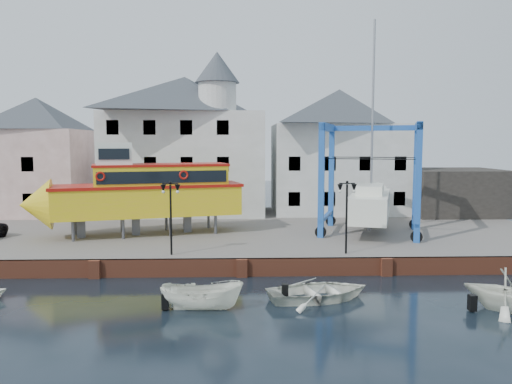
{
  "coord_description": "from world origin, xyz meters",
  "views": [
    {
      "loc": [
        -0.06,
        -26.82,
        7.33
      ],
      "look_at": [
        1.0,
        7.0,
        4.0
      ],
      "focal_mm": 35.0,
      "sensor_mm": 36.0,
      "label": 1
    }
  ],
  "objects": [
    {
      "name": "lamp_post_right",
      "position": [
        6.0,
        1.2,
        4.17
      ],
      "size": [
        1.12,
        0.32,
        4.2
      ],
      "color": "black",
      "rests_on": "hardstanding"
    },
    {
      "name": "hardstanding",
      "position": [
        0.0,
        11.0,
        0.5
      ],
      "size": [
        44.0,
        22.0,
        1.0
      ],
      "primitive_type": "cube",
      "color": "#625F5A",
      "rests_on": "ground"
    },
    {
      "name": "motorboat_a",
      "position": [
        -1.78,
        -5.36,
        0.0
      ],
      "size": [
        3.73,
        1.54,
        1.42
      ],
      "primitive_type": "imported",
      "rotation": [
        0.0,
        0.0,
        1.53
      ],
      "color": "white",
      "rests_on": "ground"
    },
    {
      "name": "quay_wall",
      "position": [
        -0.0,
        0.1,
        0.5
      ],
      "size": [
        44.0,
        0.47,
        1.0
      ],
      "color": "brown",
      "rests_on": "ground"
    },
    {
      "name": "lamp_post_left",
      "position": [
        -4.0,
        1.2,
        4.17
      ],
      "size": [
        1.12,
        0.32,
        4.2
      ],
      "color": "black",
      "rests_on": "hardstanding"
    },
    {
      "name": "building_white_right",
      "position": [
        9.0,
        19.0,
        6.6
      ],
      "size": [
        12.0,
        8.0,
        11.2
      ],
      "color": "beige",
      "rests_on": "hardstanding"
    },
    {
      "name": "shed_dark",
      "position": [
        19.0,
        17.0,
        3.0
      ],
      "size": [
        8.0,
        7.0,
        4.0
      ],
      "primitive_type": "cube",
      "color": "black",
      "rests_on": "hardstanding"
    },
    {
      "name": "motorboat_c",
      "position": [
        11.63,
        -5.99,
        0.0
      ],
      "size": [
        4.99,
        4.94,
        1.99
      ],
      "primitive_type": "imported",
      "rotation": [
        0.0,
        0.0,
        0.85
      ],
      "color": "white",
      "rests_on": "ground"
    },
    {
      "name": "building_pink",
      "position": [
        -18.0,
        18.0,
        6.15
      ],
      "size": [
        8.0,
        7.0,
        10.3
      ],
      "color": "tan",
      "rests_on": "hardstanding"
    },
    {
      "name": "tour_boat",
      "position": [
        -7.27,
        7.51,
        4.0
      ],
      "size": [
        15.01,
        7.12,
        6.36
      ],
      "rotation": [
        0.0,
        0.0,
        0.26
      ],
      "color": "#59595E",
      "rests_on": "hardstanding"
    },
    {
      "name": "travel_lift",
      "position": [
        9.3,
        8.42,
        3.46
      ],
      "size": [
        8.21,
        10.09,
        14.79
      ],
      "rotation": [
        0.0,
        0.0,
        -0.31
      ],
      "color": "#1C59A6",
      "rests_on": "hardstanding"
    },
    {
      "name": "building_white_main",
      "position": [
        -4.87,
        18.39,
        7.34
      ],
      "size": [
        14.0,
        8.3,
        14.0
      ],
      "color": "beige",
      "rests_on": "hardstanding"
    },
    {
      "name": "motorboat_b",
      "position": [
        3.61,
        -4.07,
        0.0
      ],
      "size": [
        5.52,
        4.47,
        1.01
      ],
      "primitive_type": "imported",
      "rotation": [
        0.0,
        0.0,
        1.8
      ],
      "color": "white",
      "rests_on": "ground"
    },
    {
      "name": "ground",
      "position": [
        0.0,
        0.0,
        0.0
      ],
      "size": [
        140.0,
        140.0,
        0.0
      ],
      "primitive_type": "plane",
      "color": "black",
      "rests_on": "ground"
    }
  ]
}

